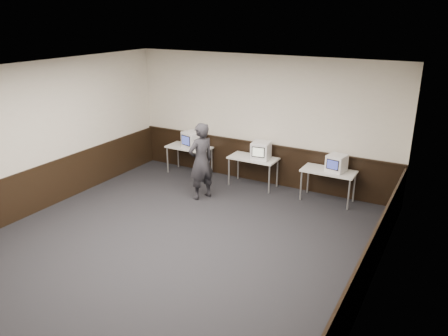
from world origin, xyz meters
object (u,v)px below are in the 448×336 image
object	(u,v)px
emac_left	(193,140)
desk_left	(189,149)
emac_right	(337,163)
emac_center	(261,150)
person	(201,161)
desk_center	(253,160)
desk_right	(329,173)

from	to	relation	value
emac_left	desk_left	bearing A→B (deg)	-177.81
desk_left	emac_right	distance (m)	3.96
desk_left	emac_center	size ratio (longest dim) A/B	2.40
emac_center	emac_left	bearing A→B (deg)	173.90
desk_left	person	bearing A→B (deg)	-47.17
desk_center	desk_right	size ratio (longest dim) A/B	1.00
emac_right	person	bearing A→B (deg)	-145.57
desk_left	emac_center	bearing A→B (deg)	-0.00
emac_center	emac_right	bearing A→B (deg)	-6.67
desk_right	emac_center	size ratio (longest dim) A/B	2.40
desk_right	emac_left	world-z (taller)	emac_left
desk_left	desk_right	bearing A→B (deg)	0.00
desk_right	emac_center	distance (m)	1.72
emac_left	person	bearing A→B (deg)	-33.97
desk_right	emac_right	size ratio (longest dim) A/B	2.56
desk_center	desk_left	bearing A→B (deg)	180.00
desk_right	person	size ratio (longest dim) A/B	0.66
emac_right	person	world-z (taller)	person
desk_center	emac_left	bearing A→B (deg)	-178.92
desk_center	emac_center	size ratio (longest dim) A/B	2.40
emac_left	emac_right	world-z (taller)	emac_left
desk_right	desk_left	bearing A→B (deg)	180.00
desk_center	emac_right	distance (m)	2.07
desk_left	emac_center	world-z (taller)	emac_center
emac_center	desk_center	bearing A→B (deg)	172.92
emac_center	person	world-z (taller)	person
desk_center	emac_left	distance (m)	1.79
desk_left	person	distance (m)	1.74
desk_left	desk_right	distance (m)	3.80
emac_right	desk_left	bearing A→B (deg)	-170.06
desk_right	person	distance (m)	2.92
desk_right	emac_left	size ratio (longest dim) A/B	2.13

